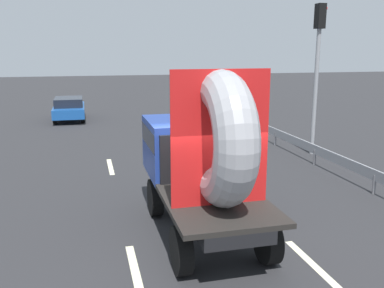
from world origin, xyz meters
TOP-DOWN VIEW (x-y plane):
  - ground_plane at (0.00, 0.00)m, footprint 120.00×120.00m
  - flatbed_truck at (-0.12, 0.56)m, footprint 2.02×4.84m
  - distant_sedan at (-3.47, 17.32)m, footprint 1.72×4.01m
  - traffic_light at (6.07, 6.50)m, footprint 0.42×0.36m
  - guardrail at (5.34, 3.39)m, footprint 0.10×13.07m
  - lane_dash_left_near at (-1.79, -1.30)m, footprint 0.16×2.89m
  - lane_dash_left_far at (-1.79, 6.51)m, footprint 0.16×2.08m
  - lane_dash_right_near at (1.55, -1.52)m, footprint 0.16×2.10m
  - lane_dash_right_far at (1.55, 6.09)m, footprint 0.16×3.00m

SIDE VIEW (x-z plane):
  - ground_plane at x=0.00m, z-range 0.00..0.00m
  - lane_dash_left_near at x=-1.79m, z-range 0.00..0.01m
  - lane_dash_left_far at x=-1.79m, z-range 0.00..0.01m
  - lane_dash_right_near at x=1.55m, z-range 0.00..0.01m
  - lane_dash_right_far at x=1.55m, z-range 0.00..0.01m
  - guardrail at x=5.34m, z-range 0.17..0.88m
  - distant_sedan at x=-3.47m, z-range 0.05..1.36m
  - flatbed_truck at x=-0.12m, z-range -0.05..3.66m
  - traffic_light at x=6.07m, z-range 0.87..6.56m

